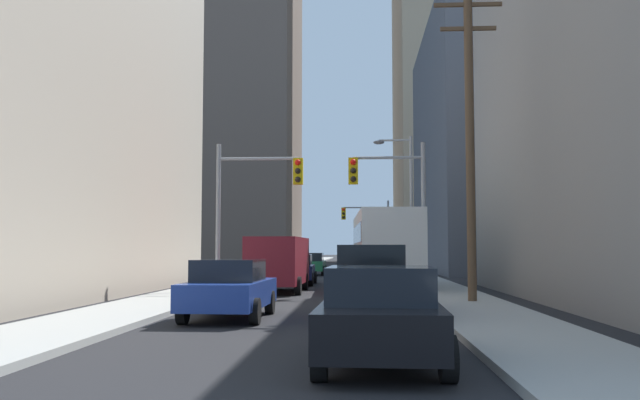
% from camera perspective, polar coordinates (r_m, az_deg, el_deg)
% --- Properties ---
extents(sidewalk_left, '(2.71, 160.00, 0.15)m').
position_cam_1_polar(sidewalk_left, '(53.72, -3.55, -5.96)').
color(sidewalk_left, '#9E9E99').
rests_on(sidewalk_left, ground).
extents(sidewalk_right, '(2.71, 160.00, 0.15)m').
position_cam_1_polar(sidewalk_right, '(53.44, 6.88, -5.94)').
color(sidewalk_right, '#9E9E99').
rests_on(sidewalk_right, ground).
extents(city_bus, '(2.91, 11.58, 3.40)m').
position_cam_1_polar(city_bus, '(31.65, 5.39, -3.87)').
color(city_bus, silver).
rests_on(city_bus, ground).
extents(pickup_truck_red, '(2.20, 5.45, 1.90)m').
position_cam_1_polar(pickup_truck_red, '(17.96, 4.42, -6.86)').
color(pickup_truck_red, maroon).
rests_on(pickup_truck_red, ground).
extents(cargo_van_maroon, '(2.16, 5.27, 2.26)m').
position_cam_1_polar(cargo_van_maroon, '(28.11, -3.51, -5.16)').
color(cargo_van_maroon, maroon).
rests_on(cargo_van_maroon, ground).
extents(sedan_black, '(1.95, 4.25, 1.52)m').
position_cam_1_polar(sedan_black, '(10.62, 5.08, -9.63)').
color(sedan_black, black).
rests_on(sedan_black, ground).
extents(sedan_blue, '(1.95, 4.25, 1.52)m').
position_cam_1_polar(sedan_blue, '(17.63, -7.63, -7.42)').
color(sedan_blue, navy).
rests_on(sedan_blue, ground).
extents(sedan_navy, '(1.95, 4.25, 1.52)m').
position_cam_1_polar(sedan_navy, '(33.93, -2.08, -5.85)').
color(sedan_navy, '#141E4C').
rests_on(sedan_navy, ground).
extents(sedan_green, '(1.95, 4.22, 1.52)m').
position_cam_1_polar(sedan_green, '(46.23, -0.74, -5.40)').
color(sedan_green, '#195938').
rests_on(sedan_green, ground).
extents(traffic_signal_near_left, '(3.49, 0.44, 6.00)m').
position_cam_1_polar(traffic_signal_near_left, '(27.13, -5.52, 0.61)').
color(traffic_signal_near_left, gray).
rests_on(traffic_signal_near_left, ground).
extents(traffic_signal_near_right, '(3.05, 0.44, 6.00)m').
position_cam_1_polar(traffic_signal_near_right, '(26.84, 6.02, 0.62)').
color(traffic_signal_near_right, gray).
rests_on(traffic_signal_near_right, ground).
extents(traffic_signal_far_right, '(4.16, 0.44, 6.00)m').
position_cam_1_polar(traffic_signal_far_right, '(59.19, 4.03, -1.93)').
color(traffic_signal_far_right, gray).
rests_on(traffic_signal_far_right, ground).
extents(utility_pole_right, '(2.20, 0.28, 10.34)m').
position_cam_1_polar(utility_pole_right, '(22.37, 12.50, 5.38)').
color(utility_pole_right, brown).
rests_on(utility_pole_right, ground).
extents(street_lamp_right, '(1.98, 0.32, 7.50)m').
position_cam_1_polar(street_lamp_right, '(34.42, 7.21, 0.40)').
color(street_lamp_right, gray).
rests_on(street_lamp_right, ground).
extents(building_left_far_tower, '(14.42, 22.52, 73.59)m').
position_cam_1_polar(building_left_far_tower, '(100.78, -6.33, 16.22)').
color(building_left_far_tower, '#66564C').
rests_on(building_left_far_tower, ground).
extents(building_right_mid_block, '(18.19, 25.31, 19.70)m').
position_cam_1_polar(building_right_mid_block, '(57.20, 18.07, 4.17)').
color(building_right_mid_block, '#4C515B').
rests_on(building_right_mid_block, ground).
extents(building_right_far_highrise, '(17.06, 25.11, 64.89)m').
position_cam_1_polar(building_right_far_highrise, '(100.36, 11.47, 13.74)').
color(building_right_far_highrise, tan).
rests_on(building_right_far_highrise, ground).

